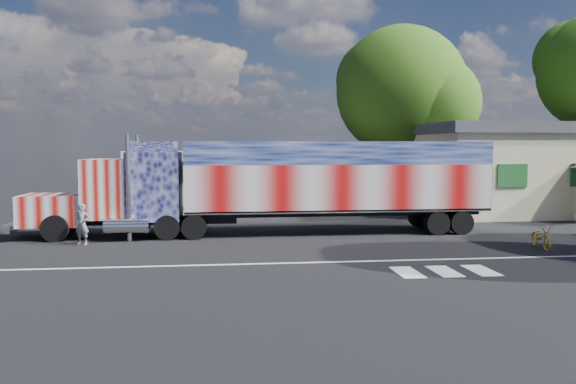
{
  "coord_description": "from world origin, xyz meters",
  "views": [
    {
      "loc": [
        -2.86,
        -21.33,
        3.87
      ],
      "look_at": [
        0.0,
        3.0,
        1.9
      ],
      "focal_mm": 35.0,
      "sensor_mm": 36.0,
      "label": 1
    }
  ],
  "objects": [
    {
      "name": "bicycle",
      "position": [
        9.2,
        -1.44,
        0.45
      ],
      "size": [
        0.84,
        1.77,
        0.89
      ],
      "primitive_type": "imported",
      "rotation": [
        0.0,
        0.0,
        -0.15
      ],
      "color": "gold",
      "rests_on": "ground"
    },
    {
      "name": "ground",
      "position": [
        0.0,
        0.0,
        0.0
      ],
      "size": [
        100.0,
        100.0,
        0.0
      ],
      "primitive_type": "plane",
      "color": "black"
    },
    {
      "name": "coach_bus",
      "position": [
        -2.07,
        11.27,
        1.89
      ],
      "size": [
        12.51,
        2.91,
        3.64
      ],
      "color": "silver",
      "rests_on": "ground"
    },
    {
      "name": "tree_ne_a",
      "position": [
        9.17,
        15.17,
        7.52
      ],
      "size": [
        9.07,
        8.64,
        11.89
      ],
      "color": "black",
      "rests_on": "ground"
    },
    {
      "name": "lane_markings",
      "position": [
        1.71,
        -3.77,
        0.01
      ],
      "size": [
        30.0,
        2.67,
        0.01
      ],
      "color": "silver",
      "rests_on": "ground"
    },
    {
      "name": "woman",
      "position": [
        -8.39,
        1.5,
        0.81
      ],
      "size": [
        0.68,
        0.55,
        1.62
      ],
      "primitive_type": "imported",
      "rotation": [
        0.0,
        0.0,
        -0.32
      ],
      "color": "slate",
      "rests_on": "ground"
    },
    {
      "name": "semi_truck",
      "position": [
        -0.31,
        3.42,
        2.27
      ],
      "size": [
        20.67,
        3.26,
        4.41
      ],
      "color": "black",
      "rests_on": "ground"
    }
  ]
}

